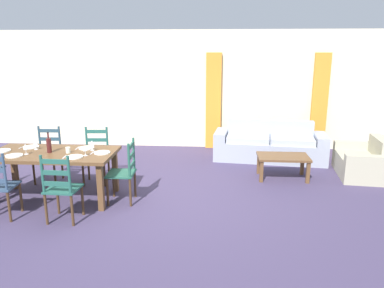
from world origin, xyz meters
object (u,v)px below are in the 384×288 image
object	(u,v)px
dining_table	(52,158)
couch	(269,146)
wine_glass_far_left	(35,143)
coffee_table	(283,159)
wine_glass_near_right	(85,148)
dining_chair_far_left	(48,155)
coffee_cup_primary	(68,150)
dining_chair_head_east	(124,172)
wine_bottle	(49,145)
dining_chair_far_right	(96,156)
wine_glass_far_right	(92,144)
wine_glass_near_left	(26,147)
armchair_upholstered	(365,163)
dining_chair_near_right	(61,188)

from	to	relation	value
dining_table	couch	distance (m)	4.36
wine_glass_far_left	coffee_table	xyz separation A→B (m)	(3.99, 1.08, -0.51)
wine_glass_near_right	coffee_table	bearing A→B (deg)	23.59
dining_chair_far_left	coffee_cup_primary	bearing A→B (deg)	-48.68
dining_chair_head_east	wine_glass_far_left	world-z (taller)	dining_chair_head_east
wine_bottle	dining_chair_far_left	bearing A→B (deg)	117.69
wine_glass_far_left	coffee_cup_primary	size ratio (longest dim) A/B	1.79
wine_glass_far_left	coffee_cup_primary	distance (m)	0.60
dining_chair_far_right	wine_glass_far_left	distance (m)	1.04
dining_table	wine_glass_far_right	world-z (taller)	wine_glass_far_right
dining_chair_far_right	coffee_cup_primary	distance (m)	0.88
dining_table	wine_glass_near_left	bearing A→B (deg)	-156.62
wine_glass_far_right	couch	bearing A→B (deg)	37.13
wine_glass_near_right	coffee_cup_primary	bearing A→B (deg)	158.31
wine_glass_far_left	coffee_table	size ratio (longest dim) A/B	0.18
wine_glass_near_left	wine_glass_far_left	distance (m)	0.28
dining_chair_far_left	coffee_table	distance (m)	4.15
armchair_upholstered	dining_chair_near_right	bearing A→B (deg)	-155.03
dining_table	coffee_table	bearing A→B (deg)	18.20
dining_chair_far_left	wine_glass_far_right	bearing A→B (deg)	-32.18
wine_glass_far_right	dining_table	bearing A→B (deg)	-166.41
dining_chair_far_right	armchair_upholstered	distance (m)	4.85
dining_chair_far_right	wine_glass_far_right	xyz separation A→B (m)	(0.17, -0.64, 0.38)
dining_chair_near_right	armchair_upholstered	distance (m)	5.26
dining_chair_far_left	wine_glass_near_left	bearing A→B (deg)	-82.55
wine_bottle	coffee_table	world-z (taller)	wine_bottle
wine_glass_near_right	wine_glass_far_left	xyz separation A→B (m)	(-0.89, 0.28, 0.00)
coffee_cup_primary	coffee_table	bearing A→B (deg)	19.86
dining_chair_far_right	couch	xyz separation A→B (m)	(3.19, 1.64, -0.19)
coffee_table	dining_chair_far_right	bearing A→B (deg)	-172.58
dining_table	wine_bottle	bearing A→B (deg)	-140.99
dining_chair_near_right	dining_chair_far_left	distance (m)	1.79
dining_chair_near_right	wine_glass_near_right	distance (m)	0.74
dining_chair_near_right	coffee_cup_primary	distance (m)	0.83
dining_chair_far_left	dining_chair_far_right	bearing A→B (deg)	-0.28
wine_bottle	wine_glass_far_right	xyz separation A→B (m)	(0.61, 0.16, -0.01)
dining_chair_far_left	dining_chair_far_right	distance (m)	0.86
wine_glass_near_left	couch	size ratio (longest dim) A/B	0.07
wine_bottle	wine_glass_far_left	bearing A→B (deg)	151.88
coffee_cup_primary	dining_chair_near_right	bearing A→B (deg)	-76.03
wine_glass_near_left	coffee_cup_primary	size ratio (longest dim) A/B	1.79
dining_chair_far_right	wine_glass_near_left	distance (m)	1.24
wine_glass_near_right	wine_glass_far_left	bearing A→B (deg)	162.43
couch	wine_glass_far_right	bearing A→B (deg)	-142.87
couch	wine_glass_far_left	bearing A→B (deg)	-149.65
dining_chair_far_left	wine_glass_far_left	size ratio (longest dim) A/B	5.96
dining_chair_near_right	dining_chair_far_right	bearing A→B (deg)	91.46
wine_glass_near_left	couch	world-z (taller)	wine_glass_near_left
coffee_cup_primary	wine_glass_near_right	bearing A→B (deg)	-21.69
dining_chair_near_right	dining_chair_far_right	distance (m)	1.55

